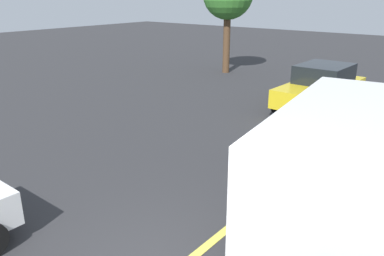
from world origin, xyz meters
name	(u,v)px	position (x,y,z in m)	size (l,w,h in m)	color
lane_marking_centre	(262,200)	(3.00, 0.00, 0.01)	(28.00, 0.16, 0.01)	#E0D14C
white_van	(340,158)	(3.22, -1.37, 1.27)	(5.42, 2.82, 2.20)	white
car_yellow_mid_road	(321,87)	(10.43, 1.67, 0.82)	(4.36, 2.20, 1.63)	gold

